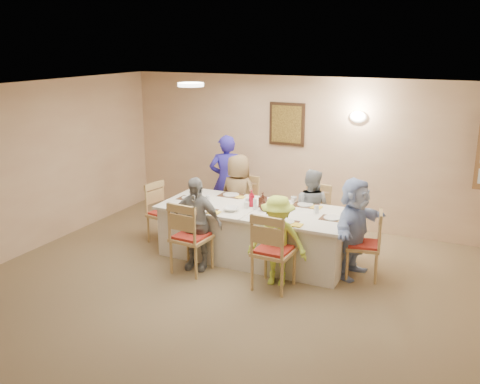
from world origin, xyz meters
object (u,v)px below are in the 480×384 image
at_px(diner_front_left, 196,223).
at_px(caregiver, 226,180).
at_px(condiment_ketchup, 252,198).
at_px(chair_front_right, 274,250).
at_px(dining_table, 256,233).
at_px(chair_right_end, 363,244).
at_px(chair_front_left, 191,236).
at_px(diner_back_right, 311,210).
at_px(diner_right_end, 354,228).
at_px(diner_back_left, 238,196).
at_px(chair_back_left, 241,206).
at_px(diner_front_right, 277,241).
at_px(chair_back_right, 313,216).
at_px(chair_left_end, 165,213).

height_order(diner_front_left, caregiver, caregiver).
xyz_separation_m(caregiver, condiment_ketchup, (0.97, -1.11, 0.10)).
xyz_separation_m(chair_front_right, condiment_ketchup, (-0.68, 0.84, 0.37)).
xyz_separation_m(dining_table, chair_right_end, (1.55, 0.00, 0.09)).
relative_size(dining_table, condiment_ketchup, 11.38).
height_order(chair_front_left, caregiver, caregiver).
bearing_deg(diner_back_right, diner_front_left, 52.05).
bearing_deg(diner_right_end, chair_front_right, 145.40).
bearing_deg(diner_back_left, diner_front_left, 95.68).
relative_size(dining_table, chair_right_end, 2.94).
height_order(chair_back_left, diner_front_left, diner_front_left).
relative_size(diner_back_right, condiment_ketchup, 5.13).
xyz_separation_m(chair_right_end, diner_front_right, (-0.95, -0.68, 0.13)).
xyz_separation_m(chair_right_end, caregiver, (-2.60, 1.15, 0.31)).
xyz_separation_m(diner_back_right, diner_front_right, (0.00, -1.36, -0.02)).
bearing_deg(chair_right_end, condiment_ketchup, -102.58).
bearing_deg(chair_back_left, chair_right_end, -14.04).
relative_size(chair_front_left, diner_back_left, 0.75).
xyz_separation_m(chair_back_right, chair_right_end, (0.95, -0.80, -0.01)).
distance_m(chair_front_left, chair_front_right, 1.20).
xyz_separation_m(chair_back_right, diner_right_end, (0.82, -0.80, 0.20)).
bearing_deg(chair_back_right, diner_right_end, -39.31).
bearing_deg(diner_front_left, chair_front_left, -96.12).
relative_size(dining_table, caregiver, 1.77).
relative_size(chair_back_left, chair_back_right, 1.01).
height_order(dining_table, diner_front_left, diner_front_left).
relative_size(chair_front_right, condiment_ketchup, 4.27).
xyz_separation_m(diner_front_left, diner_right_end, (2.02, 0.68, 0.03)).
height_order(chair_front_right, diner_front_right, diner_front_right).
distance_m(chair_back_left, condiment_ketchup, 1.00).
distance_m(chair_right_end, diner_right_end, 0.25).
bearing_deg(diner_front_left, diner_back_right, 42.45).
height_order(chair_front_right, diner_back_right, diner_back_right).
height_order(chair_right_end, diner_front_left, diner_front_left).
bearing_deg(diner_front_left, chair_front_right, -11.83).
distance_m(diner_back_right, diner_front_left, 1.81).
relative_size(chair_back_left, chair_front_left, 0.94).
bearing_deg(diner_front_right, chair_left_end, 153.31).
height_order(dining_table, chair_back_right, chair_back_right).
bearing_deg(diner_back_right, diner_front_right, 93.47).
distance_m(chair_front_left, chair_right_end, 2.29).
height_order(dining_table, diner_back_left, diner_back_left).
xyz_separation_m(chair_back_right, chair_left_end, (-2.15, -0.80, -0.01)).
distance_m(chair_front_right, diner_back_left, 1.91).
height_order(dining_table, diner_right_end, diner_right_end).
height_order(chair_back_left, chair_left_end, chair_back_left).
distance_m(chair_back_left, chair_right_end, 2.29).
bearing_deg(diner_front_left, chair_back_left, 83.88).
distance_m(chair_back_left, caregiver, 0.64).
relative_size(chair_back_right, diner_front_left, 0.73).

